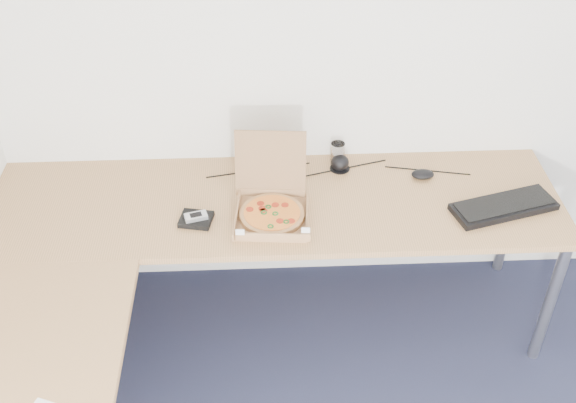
{
  "coord_description": "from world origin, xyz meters",
  "views": [
    {
      "loc": [
        -0.55,
        -1.01,
        2.61
      ],
      "look_at": [
        -0.45,
        1.28,
        0.82
      ],
      "focal_mm": 43.79,
      "sensor_mm": 36.0,
      "label": 1
    }
  ],
  "objects_px": {
    "keyboard": "(504,207)",
    "drinking_glass": "(338,154)",
    "desk": "(196,277)",
    "pizza_box": "(272,209)",
    "wallet": "(196,219)"
  },
  "relations": [
    {
      "from": "keyboard",
      "to": "drinking_glass",
      "type": "bearing_deg",
      "value": 135.45
    },
    {
      "from": "desk",
      "to": "drinking_glass",
      "type": "height_order",
      "value": "drinking_glass"
    },
    {
      "from": "desk",
      "to": "drinking_glass",
      "type": "distance_m",
      "value": 0.94
    },
    {
      "from": "pizza_box",
      "to": "drinking_glass",
      "type": "xyz_separation_m",
      "value": [
        0.32,
        0.37,
        0.02
      ]
    },
    {
      "from": "desk",
      "to": "pizza_box",
      "type": "bearing_deg",
      "value": 46.79
    },
    {
      "from": "pizza_box",
      "to": "desk",
      "type": "bearing_deg",
      "value": -128.32
    },
    {
      "from": "pizza_box",
      "to": "wallet",
      "type": "xyz_separation_m",
      "value": [
        -0.32,
        -0.02,
        -0.03
      ]
    },
    {
      "from": "drinking_glass",
      "to": "wallet",
      "type": "relative_size",
      "value": 0.86
    },
    {
      "from": "drinking_glass",
      "to": "desk",
      "type": "bearing_deg",
      "value": -131.78
    },
    {
      "from": "drinking_glass",
      "to": "wallet",
      "type": "xyz_separation_m",
      "value": [
        -0.63,
        -0.39,
        -0.05
      ]
    },
    {
      "from": "drinking_glass",
      "to": "keyboard",
      "type": "xyz_separation_m",
      "value": [
        0.68,
        -0.37,
        -0.04
      ]
    },
    {
      "from": "pizza_box",
      "to": "wallet",
      "type": "height_order",
      "value": "pizza_box"
    },
    {
      "from": "desk",
      "to": "keyboard",
      "type": "height_order",
      "value": "keyboard"
    },
    {
      "from": "desk",
      "to": "drinking_glass",
      "type": "relative_size",
      "value": 22.02
    },
    {
      "from": "desk",
      "to": "wallet",
      "type": "bearing_deg",
      "value": 92.4
    }
  ]
}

